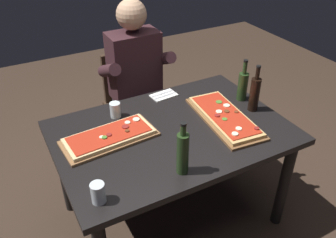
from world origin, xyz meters
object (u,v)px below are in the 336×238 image
(wine_bottle_dark, at_px, (183,152))
(tumbler_far_side, at_px, (98,194))
(pizza_rectangular_front, at_px, (110,137))
(tumbler_near_camera, at_px, (115,111))
(pizza_rectangular_left, at_px, (225,117))
(oil_bottle_amber, at_px, (243,85))
(dining_table, at_px, (172,142))
(vinegar_bottle_green, at_px, (255,93))
(diner_chair, at_px, (133,100))
(seated_diner, at_px, (137,78))

(wine_bottle_dark, distance_m, tumbler_far_side, 0.45)
(pizza_rectangular_front, bearing_deg, tumbler_near_camera, 60.84)
(pizza_rectangular_left, bearing_deg, tumbler_far_side, -162.51)
(pizza_rectangular_front, xyz_separation_m, pizza_rectangular_left, (0.72, -0.14, 0.00))
(tumbler_far_side, bearing_deg, oil_bottle_amber, 20.79)
(dining_table, distance_m, wine_bottle_dark, 0.44)
(dining_table, relative_size, tumbler_near_camera, 14.21)
(wine_bottle_dark, height_order, tumbler_near_camera, wine_bottle_dark)
(oil_bottle_amber, height_order, tumbler_far_side, oil_bottle_amber)
(vinegar_bottle_green, height_order, tumbler_far_side, vinegar_bottle_green)
(vinegar_bottle_green, xyz_separation_m, diner_chair, (-0.48, 0.90, -0.38))
(pizza_rectangular_left, relative_size, seated_diner, 0.47)
(dining_table, xyz_separation_m, oil_bottle_amber, (0.60, 0.10, 0.20))
(wine_bottle_dark, bearing_deg, dining_table, 69.43)
(pizza_rectangular_left, distance_m, vinegar_bottle_green, 0.25)
(wine_bottle_dark, bearing_deg, tumbler_far_side, 179.34)
(oil_bottle_amber, distance_m, vinegar_bottle_green, 0.15)
(tumbler_far_side, bearing_deg, wine_bottle_dark, -0.66)
(pizza_rectangular_left, height_order, tumbler_near_camera, tumbler_near_camera)
(tumbler_near_camera, relative_size, tumbler_far_side, 0.94)
(tumbler_far_side, height_order, seated_diner, seated_diner)
(vinegar_bottle_green, bearing_deg, oil_bottle_amber, 82.07)
(vinegar_bottle_green, bearing_deg, tumbler_far_side, -165.38)
(tumbler_far_side, bearing_deg, pizza_rectangular_left, 17.49)
(oil_bottle_amber, relative_size, seated_diner, 0.22)
(tumbler_near_camera, bearing_deg, vinegar_bottle_green, -22.82)
(vinegar_bottle_green, bearing_deg, diner_chair, 118.23)
(vinegar_bottle_green, xyz_separation_m, seated_diner, (-0.48, 0.78, -0.12))
(dining_table, xyz_separation_m, tumbler_near_camera, (-0.25, 0.30, 0.14))
(vinegar_bottle_green, bearing_deg, seated_diner, 121.77)
(pizza_rectangular_left, bearing_deg, seated_diner, 107.61)
(pizza_rectangular_left, xyz_separation_m, diner_chair, (-0.25, 0.91, -0.27))
(vinegar_bottle_green, relative_size, seated_diner, 0.24)
(tumbler_near_camera, xyz_separation_m, diner_chair, (0.34, 0.55, -0.30))
(wine_bottle_dark, bearing_deg, pizza_rectangular_front, 118.04)
(vinegar_bottle_green, distance_m, tumbler_near_camera, 0.90)
(dining_table, distance_m, tumbler_far_side, 0.69)
(pizza_rectangular_front, xyz_separation_m, tumbler_far_side, (-0.21, -0.43, 0.03))
(dining_table, bearing_deg, oil_bottle_amber, 9.42)
(seated_diner, bearing_deg, pizza_rectangular_front, -125.50)
(oil_bottle_amber, bearing_deg, tumbler_far_side, -159.21)
(wine_bottle_dark, distance_m, diner_chair, 1.29)
(oil_bottle_amber, relative_size, vinegar_bottle_green, 0.93)
(dining_table, xyz_separation_m, tumbler_far_side, (-0.58, -0.35, 0.14))
(wine_bottle_dark, relative_size, vinegar_bottle_green, 0.96)
(pizza_rectangular_front, distance_m, wine_bottle_dark, 0.51)
(tumbler_far_side, height_order, diner_chair, diner_chair)
(pizza_rectangular_left, distance_m, oil_bottle_amber, 0.31)
(dining_table, bearing_deg, pizza_rectangular_left, -9.15)
(vinegar_bottle_green, relative_size, diner_chair, 0.36)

